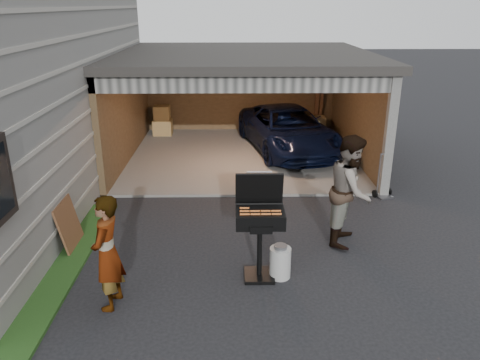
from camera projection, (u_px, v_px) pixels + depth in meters
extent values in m
plane|color=black|center=(202.00, 284.00, 7.27)|extent=(80.00, 80.00, 0.00)
cube|color=#193814|center=(30.00, 326.00, 6.29)|extent=(0.50, 8.00, 0.06)
cube|color=#605E59|center=(242.00, 155.00, 13.34)|extent=(6.50, 6.00, 0.06)
cube|color=#43321F|center=(240.00, 91.00, 15.61)|extent=(6.50, 0.15, 2.70)
cube|color=#43321F|center=(357.00, 109.00, 12.92)|extent=(0.15, 6.00, 2.70)
cube|color=#43321F|center=(127.00, 110.00, 12.83)|extent=(0.15, 6.00, 2.70)
cube|color=#2D2B28|center=(242.00, 56.00, 12.36)|extent=(6.80, 6.30, 0.20)
cube|color=#474744|center=(245.00, 84.00, 9.73)|extent=(6.50, 0.16, 0.36)
cube|color=beige|center=(244.00, 71.00, 10.84)|extent=(6.00, 2.40, 0.06)
cube|color=#474744|center=(389.00, 138.00, 10.16)|extent=(0.20, 0.18, 2.70)
cube|color=olive|center=(163.00, 127.00, 15.27)|extent=(0.60, 0.50, 0.50)
cube|color=olive|center=(162.00, 113.00, 15.10)|extent=(0.50, 0.45, 0.45)
cube|color=olive|center=(316.00, 126.00, 15.23)|extent=(0.55, 0.50, 0.60)
cube|color=#55351D|center=(320.00, 97.00, 15.49)|extent=(0.24, 0.43, 2.20)
imported|color=black|center=(288.00, 131.00, 13.53)|extent=(2.96, 4.82, 1.25)
imported|color=#CAD7FE|center=(107.00, 253.00, 6.48)|extent=(0.48, 0.66, 1.70)
imported|color=#471E1C|center=(351.00, 190.00, 8.26)|extent=(1.06, 1.18, 2.00)
cube|color=black|center=(259.00, 275.00, 7.46)|extent=(0.47, 0.47, 0.06)
cylinder|color=black|center=(260.00, 249.00, 7.29)|extent=(0.08, 0.08, 0.94)
cube|color=black|center=(260.00, 218.00, 7.10)|extent=(0.74, 0.52, 0.22)
cube|color=#59595B|center=(260.00, 212.00, 7.06)|extent=(0.67, 0.45, 0.02)
cube|color=black|center=(259.00, 188.00, 7.28)|extent=(0.74, 0.13, 0.52)
cylinder|color=silver|center=(280.00, 263.00, 7.39)|extent=(0.41, 0.41, 0.51)
cube|color=#55351D|center=(69.00, 225.00, 8.21)|extent=(0.22, 0.80, 0.88)
cube|color=slate|center=(385.00, 197.00, 10.50)|extent=(0.39, 0.31, 0.04)
cylinder|color=black|center=(375.00, 194.00, 10.51)|extent=(0.10, 0.17, 0.17)
cylinder|color=black|center=(389.00, 191.00, 10.64)|extent=(0.10, 0.17, 0.17)
cylinder|color=slate|center=(379.00, 175.00, 10.37)|extent=(0.03, 0.03, 1.00)
cylinder|color=slate|center=(389.00, 173.00, 10.46)|extent=(0.03, 0.03, 1.00)
cylinder|color=slate|center=(386.00, 154.00, 10.25)|extent=(0.28, 0.13, 0.03)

